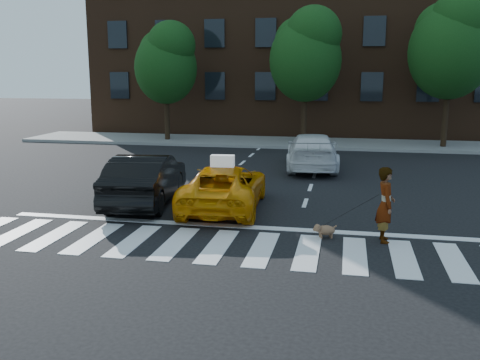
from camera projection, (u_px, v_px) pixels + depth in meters
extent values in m
plane|color=black|center=(218.00, 246.00, 11.95)|extent=(120.00, 120.00, 0.00)
cube|color=silver|center=(218.00, 246.00, 11.95)|extent=(13.00, 2.40, 0.01)
cube|color=silver|center=(233.00, 226.00, 13.48)|extent=(12.00, 0.30, 0.01)
cube|color=slate|center=(295.00, 143.00, 28.75)|extent=(30.00, 4.00, 0.15)
cube|color=#462A19|center=(308.00, 38.00, 34.77)|extent=(26.00, 10.00, 12.00)
cylinder|color=black|center=(167.00, 113.00, 29.31)|extent=(0.28, 0.28, 3.25)
ellipsoid|color=#0E350E|center=(166.00, 68.00, 28.83)|extent=(3.38, 3.38, 3.89)
sphere|color=#0E350E|center=(171.00, 45.00, 28.32)|extent=(2.60, 2.60, 2.60)
sphere|color=#0E350E|center=(161.00, 52.00, 28.96)|extent=(2.34, 2.34, 2.34)
cylinder|color=black|center=(304.00, 112.00, 27.83)|extent=(0.28, 0.28, 3.55)
ellipsoid|color=#0E350E|center=(305.00, 60.00, 27.31)|extent=(3.69, 3.69, 4.25)
sphere|color=#0E350E|center=(314.00, 34.00, 26.78)|extent=(2.84, 2.84, 2.84)
sphere|color=#0E350E|center=(299.00, 42.00, 27.43)|extent=(2.56, 2.56, 2.56)
cylinder|color=black|center=(446.00, 111.00, 26.45)|extent=(0.28, 0.28, 3.85)
ellipsoid|color=#0E350E|center=(450.00, 52.00, 25.88)|extent=(4.00, 4.00, 4.60)
sphere|color=#0E350E|center=(462.00, 22.00, 25.34)|extent=(3.08, 3.08, 3.08)
sphere|color=#0E350E|center=(443.00, 31.00, 25.99)|extent=(2.77, 2.77, 2.77)
imported|color=orange|center=(224.00, 187.00, 15.13)|extent=(2.37, 4.62, 1.25)
imported|color=black|center=(146.00, 179.00, 15.65)|extent=(2.09, 4.65, 1.48)
imported|color=silver|center=(312.00, 151.00, 21.35)|extent=(2.41, 5.05, 1.42)
imported|color=#999999|center=(385.00, 205.00, 12.13)|extent=(0.47, 0.67, 1.74)
ellipsoid|color=olive|center=(326.00, 230.00, 12.52)|extent=(0.48, 0.37, 0.24)
sphere|color=olive|center=(318.00, 228.00, 12.47)|extent=(0.23, 0.23, 0.18)
sphere|color=olive|center=(315.00, 230.00, 12.46)|extent=(0.11, 0.11, 0.08)
cylinder|color=olive|center=(334.00, 227.00, 12.54)|extent=(0.13, 0.08, 0.10)
sphere|color=olive|center=(317.00, 225.00, 12.51)|extent=(0.08, 0.08, 0.06)
sphere|color=olive|center=(318.00, 227.00, 12.40)|extent=(0.08, 0.08, 0.06)
cylinder|color=olive|center=(321.00, 236.00, 12.47)|extent=(0.06, 0.06, 0.11)
cylinder|color=olive|center=(320.00, 235.00, 12.57)|extent=(0.06, 0.06, 0.11)
cylinder|color=olive|center=(332.00, 236.00, 12.51)|extent=(0.06, 0.06, 0.11)
cylinder|color=olive|center=(330.00, 235.00, 12.61)|extent=(0.06, 0.06, 0.11)
cube|color=white|center=(223.00, 161.00, 14.78)|extent=(0.67, 0.32, 0.32)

